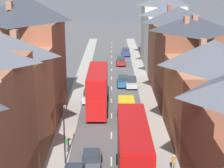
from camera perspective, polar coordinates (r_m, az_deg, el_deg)
The scene contains 17 objects.
pavement_left at distance 54.54m, azimuth -5.27°, elevation -1.78°, with size 2.20×104.00×0.14m, color #A8A399.
pavement_right at distance 54.53m, azimuth 5.47°, elevation -1.79°, with size 2.20×104.00×0.14m, color #A8A399.
centre_line_dashes at distance 52.42m, azimuth 0.10°, elevation -2.53°, with size 0.14×97.80×0.01m.
terrace_row_right at distance 44.22m, azimuth 13.41°, elevation 1.36°, with size 8.00×78.99×13.84m.
double_decker_bus_lead at distance 31.15m, azimuth 3.39°, elevation -10.41°, with size 2.74×10.80×5.30m.
double_decker_bus_mid_street at distance 48.15m, azimuth -2.06°, elevation -0.73°, with size 2.74×10.80×5.30m.
car_near_blue at distance 34.33m, azimuth -3.01°, elevation -11.48°, with size 1.90×3.83×1.64m.
car_near_silver at distance 82.48m, azimuth 2.29°, elevation 4.92°, with size 1.90×4.21×1.69m.
car_parked_right_a at distance 59.39m, azimuth 1.84°, elevation 0.50°, with size 1.90×4.53×1.59m.
car_mid_black at distance 35.74m, azimuth 5.12°, elevation -10.35°, with size 1.90×4.15×1.65m.
car_mid_white at distance 51.72m, azimuth -3.34°, elevation -1.83°, with size 1.90×3.87×1.70m.
car_far_grey at distance 73.55m, azimuth 1.52°, elevation 3.54°, with size 1.90×4.38×1.61m.
car_parked_right_b at distance 58.68m, azimuth 3.13°, elevation 0.30°, with size 1.90×4.39×1.61m.
delivery_van at distance 44.78m, azimuth 2.39°, elevation -4.02°, with size 2.20×5.20×2.41m.
pedestrian_mid_left at distance 33.86m, azimuth 9.56°, elevation -11.72°, with size 0.36×0.22×1.61m.
pedestrian_mid_right at distance 37.07m, azimuth -6.72°, elevation -9.04°, with size 0.36×0.22×1.61m.
street_lamp at distance 34.31m, azimuth -7.11°, elevation -7.14°, with size 0.20×1.12×5.50m.
Camera 1 is at (0.06, -13.71, 16.64)m, focal length 60.00 mm.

